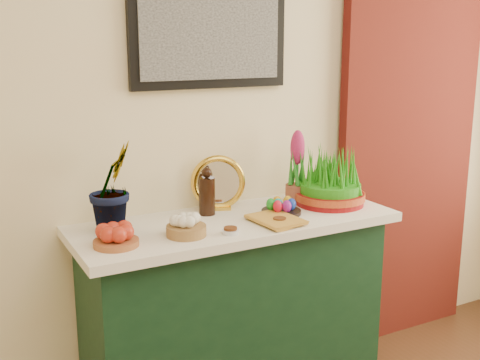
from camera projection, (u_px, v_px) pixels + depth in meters
name	position (u px, v px, depth m)	size (l,w,h in m)	color
sideboard	(235.00, 318.00, 2.69)	(1.30, 0.45, 0.85)	#13341C
tablecloth	(235.00, 223.00, 2.59)	(1.40, 0.55, 0.04)	white
hyacinth_green	(111.00, 172.00, 2.37)	(0.24, 0.20, 0.48)	#248021
apple_bowl	(116.00, 237.00, 2.23)	(0.22, 0.22, 0.09)	#9E562E
garlic_basket	(186.00, 227.00, 2.35)	(0.21, 0.21, 0.09)	olive
vinegar_cruet	(207.00, 194.00, 2.62)	(0.07, 0.07, 0.21)	black
mirror	(218.00, 183.00, 2.71)	(0.25, 0.14, 0.25)	gold
book	(259.00, 223.00, 2.47)	(0.16, 0.23, 0.03)	gold
spice_dish_left	(230.00, 231.00, 2.38)	(0.07, 0.07, 0.03)	silver
spice_dish_right	(280.00, 221.00, 2.51)	(0.07, 0.07, 0.03)	silver
egg_plate	(281.00, 208.00, 2.65)	(0.18, 0.18, 0.07)	black
hyacinth_pink	(297.00, 170.00, 2.80)	(0.11, 0.11, 0.34)	brown
wheatgrass_sabzeh	(330.00, 180.00, 2.78)	(0.33, 0.33, 0.27)	maroon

